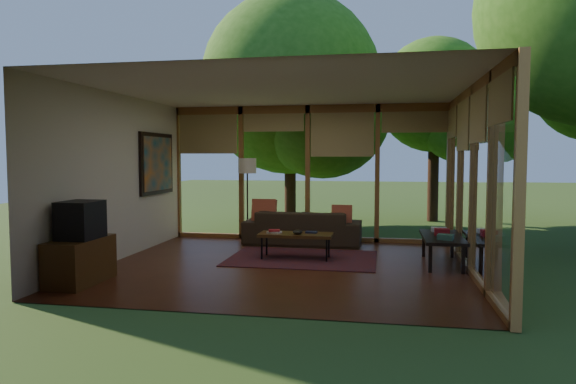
% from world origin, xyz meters
% --- Properties ---
extents(floor, '(5.50, 5.50, 0.00)m').
position_xyz_m(floor, '(0.00, 0.00, 0.00)').
color(floor, '#572816').
rests_on(floor, ground).
extents(ceiling, '(5.50, 5.50, 0.00)m').
position_xyz_m(ceiling, '(0.00, 0.00, 2.70)').
color(ceiling, white).
rests_on(ceiling, ground).
extents(wall_left, '(0.04, 5.00, 2.70)m').
position_xyz_m(wall_left, '(-2.75, 0.00, 1.35)').
color(wall_left, beige).
rests_on(wall_left, ground).
extents(wall_front, '(5.50, 0.04, 2.70)m').
position_xyz_m(wall_front, '(0.00, -2.50, 1.35)').
color(wall_front, beige).
rests_on(wall_front, ground).
extents(window_wall_back, '(5.50, 0.12, 2.70)m').
position_xyz_m(window_wall_back, '(0.00, 2.50, 1.35)').
color(window_wall_back, '#9A632F').
rests_on(window_wall_back, ground).
extents(window_wall_right, '(0.12, 5.00, 2.70)m').
position_xyz_m(window_wall_right, '(2.75, 0.00, 1.35)').
color(window_wall_right, '#9A632F').
rests_on(window_wall_right, ground).
extents(tree_nw, '(4.43, 4.43, 5.68)m').
position_xyz_m(tree_nw, '(-0.77, 4.89, 3.46)').
color(tree_nw, '#321C12').
rests_on(tree_nw, ground).
extents(tree_ne, '(2.96, 2.96, 4.75)m').
position_xyz_m(tree_ne, '(2.78, 6.22, 3.26)').
color(tree_ne, '#321C12').
rests_on(tree_ne, ground).
extents(rug, '(2.41, 1.71, 0.01)m').
position_xyz_m(rug, '(0.19, 0.61, 0.01)').
color(rug, maroon).
rests_on(rug, floor).
extents(sofa, '(2.22, 0.88, 0.65)m').
position_xyz_m(sofa, '(-0.02, 2.00, 0.32)').
color(sofa, '#332719').
rests_on(sofa, floor).
extents(pillow_left, '(0.47, 0.25, 0.49)m').
position_xyz_m(pillow_left, '(-0.77, 1.95, 0.61)').
color(pillow_left, maroon).
rests_on(pillow_left, sofa).
extents(pillow_right, '(0.38, 0.20, 0.40)m').
position_xyz_m(pillow_right, '(0.73, 1.95, 0.57)').
color(pillow_right, maroon).
rests_on(pillow_right, sofa).
extents(ct_book_lower, '(0.25, 0.21, 0.03)m').
position_xyz_m(ct_book_lower, '(-0.27, 0.51, 0.44)').
color(ct_book_lower, beige).
rests_on(ct_book_lower, coffee_table).
extents(ct_book_upper, '(0.21, 0.17, 0.03)m').
position_xyz_m(ct_book_upper, '(-0.27, 0.51, 0.47)').
color(ct_book_upper, maroon).
rests_on(ct_book_upper, coffee_table).
extents(ct_book_side, '(0.19, 0.15, 0.03)m').
position_xyz_m(ct_book_side, '(0.33, 0.64, 0.44)').
color(ct_book_side, black).
rests_on(ct_book_side, coffee_table).
extents(ct_bowl, '(0.16, 0.16, 0.07)m').
position_xyz_m(ct_bowl, '(0.13, 0.46, 0.46)').
color(ct_bowl, black).
rests_on(ct_bowl, coffee_table).
extents(media_cabinet, '(0.50, 1.00, 0.60)m').
position_xyz_m(media_cabinet, '(-2.47, -1.55, 0.30)').
color(media_cabinet, '#523416').
rests_on(media_cabinet, floor).
extents(television, '(0.45, 0.55, 0.50)m').
position_xyz_m(television, '(-2.45, -1.55, 0.85)').
color(television, black).
rests_on(television, media_cabinet).
extents(console_book_a, '(0.26, 0.22, 0.08)m').
position_xyz_m(console_book_a, '(2.40, 0.14, 0.50)').
color(console_book_a, '#38624F').
rests_on(console_book_a, side_console).
extents(console_book_b, '(0.23, 0.17, 0.10)m').
position_xyz_m(console_book_b, '(2.40, 0.59, 0.51)').
color(console_book_b, maroon).
rests_on(console_book_b, side_console).
extents(console_book_c, '(0.25, 0.18, 0.07)m').
position_xyz_m(console_book_c, '(2.40, 0.99, 0.49)').
color(console_book_c, beige).
rests_on(console_book_c, side_console).
extents(floor_lamp, '(0.36, 0.36, 1.65)m').
position_xyz_m(floor_lamp, '(-1.19, 2.28, 1.41)').
color(floor_lamp, black).
rests_on(floor_lamp, floor).
extents(coffee_table, '(1.20, 0.50, 0.43)m').
position_xyz_m(coffee_table, '(0.08, 0.56, 0.39)').
color(coffee_table, '#523416').
rests_on(coffee_table, floor).
extents(side_console, '(0.60, 1.40, 0.46)m').
position_xyz_m(side_console, '(2.40, 0.54, 0.41)').
color(side_console, black).
rests_on(side_console, floor).
extents(wall_painting, '(0.06, 1.35, 1.15)m').
position_xyz_m(wall_painting, '(-2.71, 1.40, 1.55)').
color(wall_painting, black).
rests_on(wall_painting, wall_left).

